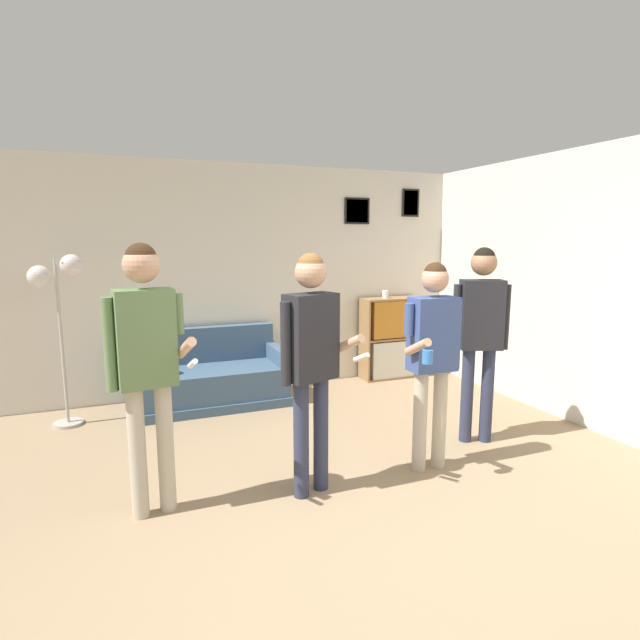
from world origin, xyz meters
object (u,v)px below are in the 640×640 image
object	(u,v)px
person_player_foreground_left	(146,350)
person_player_foreground_center	(311,348)
person_watcher_holding_cup	(433,345)
drinking_cup	(385,294)
bookshelf	(391,338)
couch	(209,379)
floor_lamp	(57,292)
person_spectator_near_bookshelf	(481,324)

from	to	relation	value
person_player_foreground_left	person_player_foreground_center	bearing A→B (deg)	-7.11
person_player_foreground_center	person_watcher_holding_cup	xyz separation A→B (m)	(1.01, 0.01, -0.06)
drinking_cup	bookshelf	bearing A→B (deg)	-0.38
person_player_foreground_left	bookshelf	bearing A→B (deg)	36.56
bookshelf	drinking_cup	world-z (taller)	drinking_cup
bookshelf	person_watcher_holding_cup	size ratio (longest dim) A/B	0.65
drinking_cup	couch	bearing A→B (deg)	-175.04
couch	floor_lamp	distance (m)	1.76
bookshelf	person_player_foreground_left	distance (m)	3.99
person_player_foreground_center	drinking_cup	size ratio (longest dim) A/B	17.37
couch	bookshelf	distance (m)	2.46
couch	person_spectator_near_bookshelf	world-z (taller)	person_spectator_near_bookshelf
person_player_foreground_left	drinking_cup	world-z (taller)	person_player_foreground_left
person_player_foreground_left	couch	bearing A→B (deg)	71.37
floor_lamp	person_watcher_holding_cup	world-z (taller)	floor_lamp
floor_lamp	person_spectator_near_bookshelf	distance (m)	3.96
floor_lamp	person_watcher_holding_cup	xyz separation A→B (m)	(2.78, -2.15, -0.31)
drinking_cup	person_player_foreground_center	bearing A→B (deg)	-128.56
person_player_foreground_left	person_watcher_holding_cup	distance (m)	2.10
couch	person_player_foreground_center	bearing A→B (deg)	-81.11
couch	person_spectator_near_bookshelf	size ratio (longest dim) A/B	0.96
person_watcher_holding_cup	person_spectator_near_bookshelf	xyz separation A→B (m)	(0.71, 0.31, 0.08)
floor_lamp	person_player_foreground_left	world-z (taller)	person_player_foreground_left
floor_lamp	person_player_foreground_center	world-z (taller)	person_player_foreground_center
person_watcher_holding_cup	drinking_cup	distance (m)	2.66
bookshelf	person_spectator_near_bookshelf	size ratio (longest dim) A/B	0.61
person_watcher_holding_cup	couch	bearing A→B (deg)	121.07
person_player_foreground_left	person_watcher_holding_cup	xyz separation A→B (m)	(2.09, -0.13, -0.11)
couch	person_player_foreground_left	xyz separation A→B (m)	(-0.72, -2.15, 0.85)
floor_lamp	drinking_cup	size ratio (longest dim) A/B	16.85
person_watcher_holding_cup	drinking_cup	bearing A→B (deg)	68.66
bookshelf	person_player_foreground_left	size ratio (longest dim) A/B	0.59
bookshelf	drinking_cup	size ratio (longest dim) A/B	10.69
bookshelf	floor_lamp	bearing A→B (deg)	-175.15
person_player_foreground_center	person_spectator_near_bookshelf	xyz separation A→B (m)	(1.73, 0.32, 0.01)
couch	person_spectator_near_bookshelf	xyz separation A→B (m)	(2.08, -1.96, 0.81)
person_player_foreground_left	drinking_cup	bearing A→B (deg)	37.51
couch	person_player_foreground_center	distance (m)	2.44
couch	drinking_cup	xyz separation A→B (m)	(2.34, 0.20, 0.84)
person_player_foreground_center	person_watcher_holding_cup	size ratio (longest dim) A/B	1.05
couch	person_player_foreground_center	size ratio (longest dim) A/B	0.98
bookshelf	floor_lamp	size ratio (longest dim) A/B	0.63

